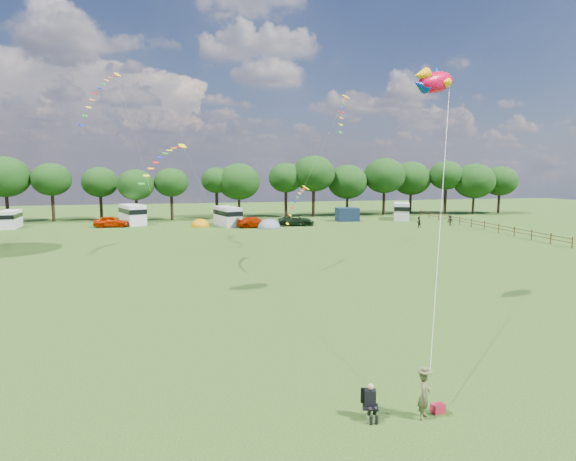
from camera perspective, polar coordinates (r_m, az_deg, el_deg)
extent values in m
plane|color=black|center=(26.06, 3.68, -11.03)|extent=(180.00, 180.00, 0.00)
cylinder|color=black|center=(83.72, -30.30, 2.24)|extent=(0.49, 0.49, 4.21)
ellipsoid|color=black|center=(83.51, -30.52, 5.50)|extent=(7.11, 7.11, 6.05)
cylinder|color=black|center=(82.26, -26.07, 2.44)|extent=(0.49, 0.49, 4.25)
ellipsoid|color=black|center=(82.05, -26.25, 5.45)|extent=(5.86, 5.86, 4.98)
cylinder|color=black|center=(81.46, -21.27, 2.53)|extent=(0.47, 0.47, 3.90)
ellipsoid|color=black|center=(81.25, -21.40, 5.37)|extent=(5.58, 5.58, 4.74)
cylinder|color=black|center=(77.72, -17.49, 2.35)|extent=(0.44, 0.44, 3.56)
ellipsoid|color=black|center=(77.49, -17.61, 5.20)|extent=(5.56, 5.56, 4.73)
cylinder|color=black|center=(78.32, -13.59, 2.67)|extent=(0.47, 0.47, 3.95)
ellipsoid|color=black|center=(78.10, -13.68, 5.57)|extent=(5.33, 5.33, 4.53)
cylinder|color=black|center=(80.20, -8.43, 3.04)|extent=(0.50, 0.50, 4.33)
ellipsoid|color=black|center=(79.99, -8.48, 5.92)|extent=(4.95, 4.95, 4.21)
cylinder|color=black|center=(80.07, -5.81, 2.71)|extent=(0.43, 0.43, 3.31)
ellipsoid|color=black|center=(79.83, -5.85, 5.78)|extent=(7.03, 7.03, 5.98)
cylinder|color=black|center=(81.48, -0.25, 3.20)|extent=(0.50, 0.50, 4.36)
ellipsoid|color=black|center=(81.27, -0.25, 6.28)|extent=(5.84, 5.84, 4.97)
cylinder|color=black|center=(81.67, 3.03, 3.27)|extent=(0.51, 0.51, 4.55)
ellipsoid|color=black|center=(81.46, 3.06, 6.75)|extent=(7.15, 7.15, 6.08)
cylinder|color=black|center=(84.20, 7.02, 2.89)|extent=(0.42, 0.42, 3.21)
ellipsoid|color=black|center=(83.97, 7.07, 5.74)|extent=(6.90, 6.90, 5.86)
cylinder|color=black|center=(85.87, 11.28, 3.21)|extent=(0.48, 0.48, 4.17)
ellipsoid|color=black|center=(85.66, 11.36, 6.40)|extent=(7.16, 7.16, 6.09)
cylinder|color=black|center=(90.12, 14.31, 3.16)|extent=(0.45, 0.45, 3.66)
ellipsoid|color=black|center=(89.91, 14.40, 6.00)|extent=(7.05, 7.05, 5.99)
cylinder|color=black|center=(90.43, 18.12, 3.35)|extent=(0.52, 0.52, 4.65)
ellipsoid|color=black|center=(90.24, 18.24, 6.23)|extent=(5.96, 5.96, 5.06)
cylinder|color=black|center=(91.82, 21.08, 2.82)|extent=(0.42, 0.42, 3.19)
ellipsoid|color=black|center=(91.61, 21.21, 5.50)|extent=(7.23, 7.23, 6.14)
cylinder|color=black|center=(95.17, 23.69, 2.94)|extent=(0.44, 0.44, 3.52)
ellipsoid|color=black|center=(94.97, 23.82, 5.40)|extent=(6.22, 6.22, 5.28)
cylinder|color=#472D19|center=(57.45, 30.63, -1.24)|extent=(0.12, 0.12, 1.20)
cylinder|color=#472D19|center=(59.67, 28.70, -0.82)|extent=(0.12, 0.12, 1.20)
cylinder|color=#472D19|center=(58.51, 29.67, -0.69)|extent=(0.08, 3.00, 0.08)
cylinder|color=#472D19|center=(58.56, 29.64, -1.07)|extent=(0.08, 3.00, 0.08)
cylinder|color=#472D19|center=(61.96, 26.91, -0.44)|extent=(0.12, 0.12, 1.20)
cylinder|color=#472D19|center=(60.76, 27.80, -0.30)|extent=(0.08, 3.00, 0.08)
cylinder|color=#472D19|center=(60.81, 27.78, -0.67)|extent=(0.08, 3.00, 0.08)
cylinder|color=#472D19|center=(64.30, 25.24, -0.08)|extent=(0.12, 0.12, 1.20)
cylinder|color=#472D19|center=(63.08, 26.08, 0.06)|extent=(0.08, 3.00, 0.08)
cylinder|color=#472D19|center=(63.13, 26.06, -0.30)|extent=(0.08, 3.00, 0.08)
cylinder|color=#472D19|center=(66.69, 23.70, 0.25)|extent=(0.12, 0.12, 1.20)
cylinder|color=#472D19|center=(65.45, 24.47, 0.39)|extent=(0.08, 3.00, 0.08)
cylinder|color=#472D19|center=(65.50, 24.45, 0.04)|extent=(0.08, 3.00, 0.08)
cylinder|color=#472D19|center=(69.14, 22.26, 0.56)|extent=(0.12, 0.12, 1.20)
cylinder|color=#472D19|center=(67.87, 22.98, 0.70)|extent=(0.08, 3.00, 0.08)
cylinder|color=#472D19|center=(67.91, 22.96, 0.36)|extent=(0.08, 3.00, 0.08)
cylinder|color=#472D19|center=(71.62, 20.92, 0.84)|extent=(0.12, 0.12, 1.20)
cylinder|color=#472D19|center=(70.34, 21.59, 0.99)|extent=(0.08, 3.00, 0.08)
cylinder|color=#472D19|center=(70.38, 21.58, 0.66)|extent=(0.08, 3.00, 0.08)
cylinder|color=#472D19|center=(74.14, 19.67, 1.11)|extent=(0.12, 0.12, 1.20)
cylinder|color=#472D19|center=(72.84, 20.30, 1.25)|extent=(0.08, 3.00, 0.08)
cylinder|color=#472D19|center=(72.88, 20.28, 0.94)|extent=(0.08, 3.00, 0.08)
cylinder|color=#472D19|center=(76.70, 18.51, 1.36)|extent=(0.12, 0.12, 1.20)
cylinder|color=#472D19|center=(75.38, 19.09, 1.50)|extent=(0.08, 3.00, 0.08)
cylinder|color=#472D19|center=(75.42, 19.08, 1.20)|extent=(0.08, 3.00, 0.08)
cylinder|color=#472D19|center=(79.29, 17.42, 1.59)|extent=(0.12, 0.12, 1.20)
cylinder|color=#472D19|center=(77.96, 17.96, 1.73)|extent=(0.08, 3.00, 0.08)
cylinder|color=#472D19|center=(78.00, 17.95, 1.44)|extent=(0.08, 3.00, 0.08)
cylinder|color=#472D19|center=(81.91, 16.40, 1.81)|extent=(0.12, 0.12, 1.20)
cylinder|color=#472D19|center=(80.56, 16.91, 1.95)|extent=(0.08, 3.00, 0.08)
cylinder|color=#472D19|center=(80.60, 16.90, 1.67)|extent=(0.08, 3.00, 0.08)
cylinder|color=#472D19|center=(84.55, 15.44, 2.01)|extent=(0.12, 0.12, 1.20)
cylinder|color=#472D19|center=(83.19, 15.92, 2.15)|extent=(0.08, 3.00, 0.08)
cylinder|color=#472D19|center=(83.23, 15.91, 1.88)|extent=(0.08, 3.00, 0.08)
imported|color=#B62300|center=(71.24, -20.22, 1.00)|extent=(4.82, 2.03, 1.59)
imported|color=#9B1D00|center=(66.69, -3.90, 0.98)|extent=(4.95, 2.25, 1.46)
imported|color=black|center=(68.73, 0.98, 1.18)|extent=(5.61, 3.18, 1.45)
cube|color=silver|center=(76.37, -30.05, 1.17)|extent=(2.41, 4.95, 2.40)
cube|color=black|center=(76.32, -30.07, 1.53)|extent=(2.46, 5.05, 0.57)
cylinder|color=black|center=(74.99, -30.27, 0.39)|extent=(0.69, 0.30, 0.68)
cylinder|color=black|center=(77.91, -29.75, 0.65)|extent=(0.69, 0.30, 0.68)
cube|color=white|center=(73.76, -17.94, 1.81)|extent=(4.38, 6.24, 2.87)
cube|color=black|center=(73.71, -17.95, 2.26)|extent=(4.47, 6.36, 0.68)
cylinder|color=black|center=(72.13, -17.52, 0.88)|extent=(0.86, 0.57, 0.81)
cylinder|color=black|center=(75.60, -18.27, 1.14)|extent=(0.86, 0.57, 0.81)
cube|color=#BDBDBF|center=(68.97, -7.16, 1.68)|extent=(3.76, 5.86, 2.71)
cube|color=black|center=(68.92, -7.17, 2.13)|extent=(3.84, 5.97, 0.64)
cylinder|color=black|center=(67.50, -6.62, 0.73)|extent=(0.81, 0.49, 0.76)
cylinder|color=black|center=(70.66, -7.65, 1.01)|extent=(0.81, 0.49, 0.76)
cube|color=silver|center=(78.91, 13.29, 2.25)|extent=(4.28, 5.85, 2.69)
cube|color=black|center=(78.86, 13.30, 2.65)|extent=(4.37, 5.97, 0.64)
cylinder|color=black|center=(77.31, 13.29, 1.43)|extent=(0.81, 0.56, 0.76)
cylinder|color=black|center=(80.69, 13.24, 1.68)|extent=(0.81, 0.56, 0.76)
ellipsoid|color=#C47700|center=(68.89, -10.36, 0.49)|extent=(2.59, 2.98, 2.13)
cylinder|color=#C47700|center=(68.89, -10.37, 0.50)|extent=(2.72, 2.72, 0.08)
ellipsoid|color=slate|center=(66.09, -2.26, 0.31)|extent=(3.13, 3.60, 2.45)
cylinder|color=slate|center=(66.09, -2.26, 0.33)|extent=(3.29, 3.29, 0.08)
cube|color=#122036|center=(75.31, 7.02, 1.91)|extent=(3.36, 2.77, 2.04)
imported|color=brown|center=(17.37, 15.86, -18.28)|extent=(0.67, 0.70, 1.61)
cylinder|color=#99999E|center=(16.94, 9.30, -20.99)|extent=(0.02, 0.02, 0.44)
cylinder|color=#99999E|center=(17.08, 10.71, -20.76)|extent=(0.02, 0.02, 0.44)
cylinder|color=#99999E|center=(17.29, 8.76, -20.36)|extent=(0.02, 0.02, 0.44)
cylinder|color=#99999E|center=(17.42, 10.15, -20.15)|extent=(0.02, 0.02, 0.44)
cube|color=black|center=(17.08, 9.75, -19.91)|extent=(0.63, 0.62, 0.05)
cube|color=black|center=(17.14, 9.47, -18.75)|extent=(0.49, 0.21, 0.53)
cube|color=black|center=(16.97, 9.72, -18.93)|extent=(0.42, 0.34, 0.56)
sphere|color=tan|center=(16.79, 9.78, -17.78)|extent=(0.21, 0.21, 0.21)
cube|color=#A5172B|center=(18.13, 17.33, -19.46)|extent=(0.48, 0.37, 0.31)
ellipsoid|color=red|center=(29.94, 17.08, 16.44)|extent=(3.18, 2.18, 1.72)
ellipsoid|color=#D9E406|center=(29.92, 17.07, 16.19)|extent=(1.99, 1.35, 0.94)
cone|color=#F9A702|center=(28.99, 15.43, 17.35)|extent=(1.27, 1.10, 0.91)
cone|color=#0029A1|center=(28.90, 15.39, 16.30)|extent=(1.27, 1.10, 0.91)
cone|color=#0029A1|center=(30.10, 17.23, 17.46)|extent=(0.88, 0.95, 0.77)
sphere|color=white|center=(30.95, 17.85, 16.41)|extent=(0.29, 0.29, 0.29)
sphere|color=black|center=(31.04, 17.87, 16.38)|extent=(0.14, 0.14, 0.14)
cube|color=gold|center=(53.84, -19.60, 17.02)|extent=(0.81, 0.81, 0.38)
cube|color=red|center=(53.35, -19.96, 16.85)|extent=(0.55, 0.57, 0.11)
cube|color=orange|center=(52.86, -20.33, 16.64)|extent=(0.55, 0.57, 0.12)
cube|color=yellow|center=(52.35, -20.70, 16.33)|extent=(0.54, 0.57, 0.13)
cube|color=#198C1E|center=(51.84, -21.07, 15.93)|extent=(0.54, 0.57, 0.14)
cube|color=#0C1EB2|center=(51.32, -21.44, 15.43)|extent=(0.54, 0.56, 0.15)
cube|color=red|center=(50.80, -21.81, 14.84)|extent=(0.53, 0.56, 0.16)
cube|color=orange|center=(50.27, -22.18, 14.14)|extent=(0.53, 0.56, 0.16)
cube|color=yellow|center=(49.75, -22.56, 13.33)|extent=(0.53, 0.55, 0.17)
cube|color=#198C1E|center=(49.23, -22.93, 12.41)|extent=(0.52, 0.55, 0.18)
cube|color=#0C1EB2|center=(48.71, -23.31, 11.38)|extent=(0.51, 0.54, 0.19)
cube|color=#FFE600|center=(48.80, -12.39, 9.77)|extent=(0.85, 0.82, 0.40)
cube|color=red|center=(48.35, -12.88, 9.65)|extent=(0.63, 0.53, 0.11)
cube|color=orange|center=(47.90, -13.38, 9.48)|extent=(0.63, 0.53, 0.12)
cube|color=yellow|center=(47.46, -13.88, 9.21)|extent=(0.62, 0.52, 0.13)
cube|color=#198C1E|center=(47.01, -14.38, 8.84)|extent=(0.62, 0.52, 0.14)
cube|color=#0C1EB2|center=(46.57, -14.89, 8.36)|extent=(0.62, 0.52, 0.15)
cube|color=red|center=(46.14, -15.41, 7.77)|extent=(0.62, 0.51, 0.16)
cube|color=orange|center=(45.71, -15.93, 7.07)|extent=(0.61, 0.51, 0.17)
cube|color=yellow|center=(45.30, -16.45, 6.26)|extent=(0.61, 0.50, 0.18)
cube|color=#198C1E|center=(44.90, -16.98, 5.32)|extent=(0.60, 0.50, 0.19)
cube|color=#FBEB0D|center=(41.20, 2.14, 5.09)|extent=(0.72, 0.77, 0.38)
cube|color=red|center=(40.60, 1.89, 4.95)|extent=(0.43, 0.60, 0.11)
cube|color=orange|center=(40.01, 1.64, 4.75)|extent=(0.43, 0.60, 0.12)
cube|color=yellow|center=(39.42, 1.37, 4.43)|extent=(0.43, 0.60, 0.13)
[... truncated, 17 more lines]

